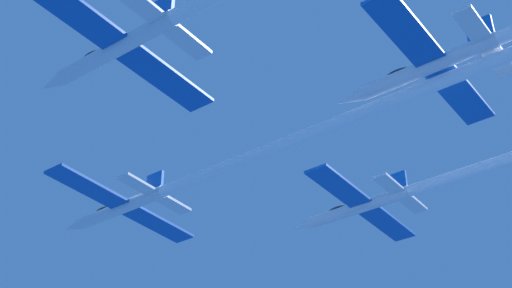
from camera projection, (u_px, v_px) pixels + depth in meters
jet_lead at (257, 154)px, 64.40m from camera, size 17.78×57.18×2.95m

